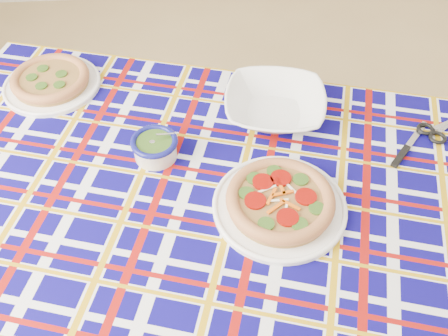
{
  "coord_description": "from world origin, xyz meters",
  "views": [
    {
      "loc": [
        -0.58,
        -0.84,
        1.54
      ],
      "look_at": [
        -0.52,
        -0.08,
        0.71
      ],
      "focal_mm": 40.0,
      "sensor_mm": 36.0,
      "label": 1
    }
  ],
  "objects_px": {
    "dining_table": "(210,216)",
    "serving_bowl": "(275,105)",
    "pesto_bowl": "(155,146)",
    "main_focaccia_plate": "(280,200)"
  },
  "relations": [
    {
      "from": "dining_table",
      "to": "main_focaccia_plate",
      "type": "relative_size",
      "value": 5.52
    },
    {
      "from": "dining_table",
      "to": "main_focaccia_plate",
      "type": "height_order",
      "value": "main_focaccia_plate"
    },
    {
      "from": "serving_bowl",
      "to": "pesto_bowl",
      "type": "bearing_deg",
      "value": -157.22
    },
    {
      "from": "pesto_bowl",
      "to": "serving_bowl",
      "type": "bearing_deg",
      "value": 22.78
    },
    {
      "from": "dining_table",
      "to": "pesto_bowl",
      "type": "xyz_separation_m",
      "value": [
        -0.12,
        0.14,
        0.1
      ]
    },
    {
      "from": "main_focaccia_plate",
      "to": "dining_table",
      "type": "bearing_deg",
      "value": 164.05
    },
    {
      "from": "pesto_bowl",
      "to": "dining_table",
      "type": "bearing_deg",
      "value": -48.29
    },
    {
      "from": "main_focaccia_plate",
      "to": "pesto_bowl",
      "type": "xyz_separation_m",
      "value": [
        -0.27,
        0.18,
        0.0
      ]
    },
    {
      "from": "dining_table",
      "to": "serving_bowl",
      "type": "relative_size",
      "value": 6.48
    },
    {
      "from": "dining_table",
      "to": "pesto_bowl",
      "type": "relative_size",
      "value": 14.9
    }
  ]
}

